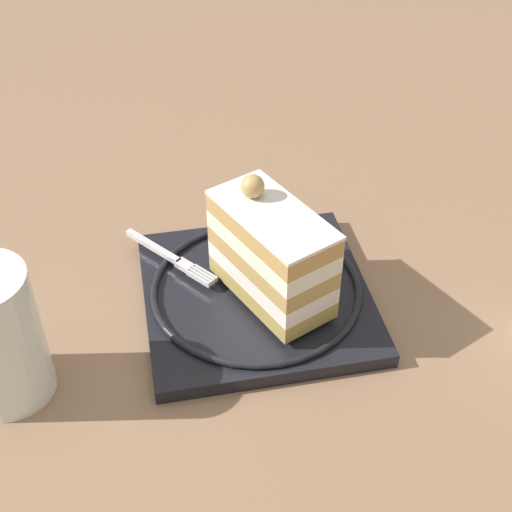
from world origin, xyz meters
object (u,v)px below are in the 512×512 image
object	(u,v)px
dessert_plate	(256,291)
cake_slice	(272,253)
fork	(172,258)
whipped_cream_dollop	(235,222)

from	to	relation	value
dessert_plate	cake_slice	distance (m)	0.06
cake_slice	fork	xyz separation A→B (m)	(-0.09, 0.05, -0.04)
cake_slice	whipped_cream_dollop	distance (m)	0.09
cake_slice	fork	world-z (taller)	cake_slice
cake_slice	whipped_cream_dollop	bearing A→B (deg)	109.42
cake_slice	whipped_cream_dollop	xyz separation A→B (m)	(-0.03, 0.08, -0.03)
dessert_plate	fork	xyz separation A→B (m)	(-0.07, 0.03, 0.01)
cake_slice	dessert_plate	bearing A→B (deg)	135.10
dessert_plate	whipped_cream_dollop	world-z (taller)	whipped_cream_dollop
cake_slice	fork	distance (m)	0.10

